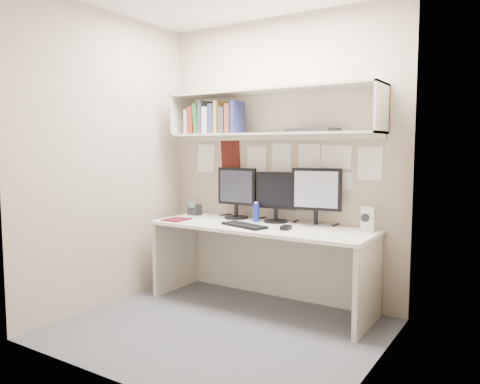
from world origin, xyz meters
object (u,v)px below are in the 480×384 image
Objects in this scene: monitor_center at (276,195)px; speaker at (367,219)px; monitor_right at (316,195)px; maroon_notebook at (176,219)px; desk_phone at (195,210)px; keyboard at (244,225)px; monitor_left at (237,191)px; desk at (261,265)px.

monitor_center reaches higher than speaker.
maroon_notebook is (-1.24, -0.41, -0.27)m from monitor_right.
keyboard is at bearing -18.15° from desk_phone.
monitor_right is (0.39, -0.00, 0.02)m from monitor_center.
keyboard is 0.86m from desk_phone.
maroon_notebook is at bearing -171.71° from monitor_right.
speaker reaches higher than maroon_notebook.
speaker is at bearing 10.00° from maroon_notebook.
monitor_right reaches higher than desk_phone.
monitor_center reaches higher than maroon_notebook.
monitor_left reaches higher than keyboard.
monitor_center is 0.97m from maroon_notebook.
monitor_left reaches higher than monitor_center.
maroon_notebook is (-0.73, -0.04, -0.00)m from keyboard.
monitor_right reaches higher than keyboard.
speaker is at bearing -0.04° from monitor_left.
desk_phone is (-0.87, 0.18, 0.42)m from desk.
desk is at bearing -7.38° from desk_phone.
monitor_center is 0.45m from keyboard.
desk_phone is (-0.07, 0.36, 0.05)m from maroon_notebook.
monitor_right reaches higher than desk.
desk_phone is (-0.79, 0.32, 0.04)m from keyboard.
speaker is at bearing -13.00° from monitor_right.
speaker is 1.74m from maroon_notebook.
desk is at bearing -162.79° from monitor_right.
keyboard is (0.32, -0.37, -0.25)m from monitor_left.
desk is 14.30× the size of desk_phone.
monitor_right is 0.49m from speaker.
monitor_center is at bearing 80.76° from desk.
keyboard is at bearing -48.20° from monitor_left.
monitor_center is 3.27× the size of desk_phone.
maroon_notebook is at bearing -157.65° from monitor_center.
speaker is (0.46, -0.03, -0.17)m from monitor_right.
monitor_left reaches higher than desk_phone.
monitor_center is at bearing 6.75° from desk_phone.
desk is 0.65m from monitor_center.
speaker reaches higher than desk_phone.
desk_phone is at bearing 174.50° from keyboard.
speaker is 0.86× the size of maroon_notebook.
monitor_right is 0.68m from keyboard.
monitor_right is at bearing 52.50° from keyboard.
desk is 4.37× the size of monitor_center.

